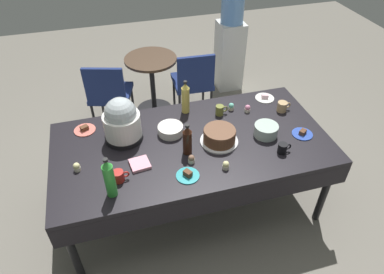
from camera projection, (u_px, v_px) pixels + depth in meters
name	position (u px, v px, depth m)	size (l,w,h in m)	color
ground	(192.00, 202.00, 3.26)	(9.00, 9.00, 0.00)	slate
potluck_table	(192.00, 148.00, 2.82)	(2.20, 1.10, 0.75)	black
frosted_layer_cake	(219.00, 136.00, 2.74)	(0.31, 0.31, 0.12)	silver
slow_cooker	(122.00, 121.00, 2.70)	(0.30, 0.30, 0.38)	black
glass_salad_bowl	(266.00, 130.00, 2.81)	(0.19, 0.19, 0.10)	#B2C6BC
ceramic_snack_bowl	(170.00, 130.00, 2.84)	(0.21, 0.21, 0.07)	silver
dessert_plate_teal	(188.00, 175.00, 2.48)	(0.17, 0.17, 0.05)	teal
dessert_plate_coral	(85.00, 129.00, 2.88)	(0.18, 0.18, 0.04)	#E07266
dessert_plate_cobalt	(302.00, 133.00, 2.84)	(0.17, 0.17, 0.04)	#2D4CB2
dessert_plate_white	(265.00, 98.00, 3.25)	(0.18, 0.18, 0.04)	white
cupcake_lemon	(191.00, 159.00, 2.58)	(0.05, 0.05, 0.07)	beige
cupcake_vanilla	(77.00, 167.00, 2.51)	(0.05, 0.05, 0.07)	beige
cupcake_mint	(226.00, 165.00, 2.53)	(0.05, 0.05, 0.07)	beige
cupcake_cocoa	(248.00, 109.00, 3.07)	(0.05, 0.05, 0.07)	beige
cupcake_rose	(231.00, 107.00, 3.10)	(0.05, 0.05, 0.07)	beige
soda_bottle_lime_soda	(109.00, 178.00, 2.26)	(0.07, 0.07, 0.33)	green
soda_bottle_cola	(187.00, 140.00, 2.60)	(0.07, 0.07, 0.27)	#33190F
soda_bottle_ginger_ale	(185.00, 98.00, 3.00)	(0.07, 0.07, 0.31)	gold
coffee_mug_tan	(282.00, 107.00, 3.08)	(0.13, 0.09, 0.09)	tan
coffee_mug_black	(283.00, 148.00, 2.66)	(0.11, 0.07, 0.08)	black
coffee_mug_red	(119.00, 176.00, 2.43)	(0.12, 0.08, 0.08)	#B2231E
coffee_mug_olive	(220.00, 110.00, 3.03)	(0.11, 0.07, 0.09)	olive
paper_napkin_stack	(140.00, 164.00, 2.57)	(0.14, 0.14, 0.02)	pink
maroon_chair_left	(109.00, 92.00, 3.82)	(0.55, 0.55, 0.85)	navy
maroon_chair_right	(193.00, 80.00, 4.02)	(0.46, 0.46, 0.85)	navy
round_cafe_table	(152.00, 75.00, 4.09)	(0.60, 0.60, 0.72)	#473323
water_cooler	(230.00, 46.00, 4.48)	(0.32, 0.32, 1.24)	silver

